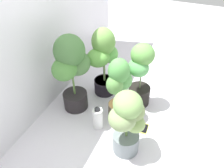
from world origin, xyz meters
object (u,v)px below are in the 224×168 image
object	(u,v)px
potted_plant_front_left	(128,120)
cell_phone	(144,128)
potted_plant_center	(119,86)
potted_plant_front_right	(140,74)
nutrient_bottle	(98,118)
potted_plant_back_center	(72,67)
potted_plant_back_right	(103,58)

from	to	relation	value
potted_plant_front_left	cell_phone	distance (m)	0.49
potted_plant_center	potted_plant_front_right	world-z (taller)	potted_plant_front_right
nutrient_bottle	potted_plant_back_center	bearing A→B (deg)	62.91
potted_plant_back_center	nutrient_bottle	xyz separation A→B (m)	(-0.18, -0.35, -0.40)
potted_plant_front_left	potted_plant_back_right	bearing A→B (deg)	37.29
cell_phone	nutrient_bottle	distance (m)	0.48
potted_plant_front_left	potted_plant_front_right	distance (m)	0.65
potted_plant_front_right	cell_phone	bearing A→B (deg)	-152.62
potted_plant_front_left	potted_plant_front_right	bearing A→B (deg)	7.76
potted_plant_front_right	potted_plant_back_center	bearing A→B (deg)	117.10
potted_plant_back_center	nutrient_bottle	bearing A→B (deg)	-117.09
potted_plant_back_right	potted_plant_front_left	size ratio (longest dim) A/B	1.24
potted_plant_center	cell_phone	bearing A→B (deg)	-103.20
potted_plant_front_right	potted_plant_front_left	bearing A→B (deg)	-172.24
potted_plant_center	potted_plant_front_right	distance (m)	0.30
potted_plant_front_right	potted_plant_back_right	bearing A→B (deg)	85.54
nutrient_bottle	potted_plant_back_right	bearing A→B (deg)	17.33
potted_plant_front_right	nutrient_bottle	xyz separation A→B (m)	(-0.49, 0.26, -0.28)
potted_plant_front_right	cell_phone	distance (m)	0.56
potted_plant_center	nutrient_bottle	world-z (taller)	potted_plant_center
potted_plant_back_right	potted_plant_center	world-z (taller)	potted_plant_back_right
potted_plant_back_center	nutrient_bottle	size ratio (longest dim) A/B	3.46
potted_plant_back_right	nutrient_bottle	world-z (taller)	potted_plant_back_right
potted_plant_center	potted_plant_front_left	xyz separation A→B (m)	(-0.37, -0.22, -0.02)
potted_plant_front_left	potted_plant_back_center	distance (m)	0.79
potted_plant_center	nutrient_bottle	xyz separation A→B (m)	(-0.22, 0.13, -0.28)
potted_plant_back_right	potted_plant_back_center	xyz separation A→B (m)	(-0.35, 0.19, 0.04)
potted_plant_center	cell_phone	xyz separation A→B (m)	(-0.07, -0.31, -0.40)
potted_plant_front_left	cell_phone	size ratio (longest dim) A/B	4.47
potted_plant_back_right	cell_phone	world-z (taller)	potted_plant_back_right
potted_plant_front_left	cell_phone	xyz separation A→B (m)	(0.30, -0.09, -0.38)
potted_plant_back_center	nutrient_bottle	world-z (taller)	potted_plant_back_center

